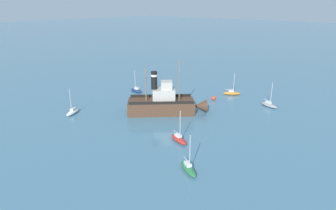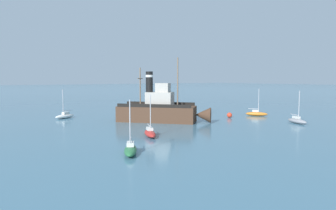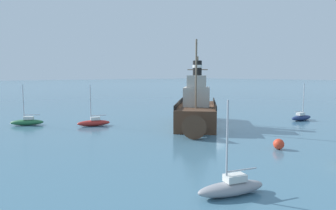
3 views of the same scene
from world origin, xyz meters
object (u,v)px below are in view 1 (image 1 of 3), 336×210
at_px(sailboat_orange, 232,93).
at_px(sailboat_red, 179,139).
at_px(old_tugboat, 164,103).
at_px(sailboat_white, 73,112).
at_px(sailboat_navy, 136,90).
at_px(mooring_buoy, 214,98).
at_px(sailboat_green, 188,168).
at_px(sailboat_grey, 269,105).

bearing_deg(sailboat_orange, sailboat_red, 13.26).
bearing_deg(old_tugboat, sailboat_white, -46.60).
xyz_separation_m(sailboat_orange, sailboat_white, (29.70, -15.73, 0.00)).
height_order(sailboat_navy, mooring_buoy, sailboat_navy).
height_order(old_tugboat, sailboat_red, old_tugboat).
height_order(sailboat_orange, sailboat_green, same).
distance_m(sailboat_green, mooring_buoy, 28.60).
distance_m(sailboat_green, sailboat_white, 27.90).
relative_size(old_tugboat, sailboat_green, 2.59).
relative_size(old_tugboat, mooring_buoy, 14.44).
xyz_separation_m(sailboat_green, mooring_buoy, (-25.44, -13.06, 0.01)).
relative_size(old_tugboat, sailboat_navy, 2.59).
xyz_separation_m(sailboat_orange, sailboat_red, (25.74, 6.07, 0.00)).
distance_m(sailboat_navy, sailboat_red, 26.98).
distance_m(sailboat_grey, sailboat_white, 37.27).
bearing_deg(sailboat_grey, sailboat_red, -8.20).
height_order(old_tugboat, sailboat_navy, old_tugboat).
relative_size(sailboat_navy, sailboat_white, 1.00).
distance_m(old_tugboat, sailboat_navy, 15.06).
bearing_deg(sailboat_orange, old_tugboat, -11.09).
relative_size(sailboat_white, mooring_buoy, 5.58).
distance_m(sailboat_grey, sailboat_red, 23.76).
distance_m(old_tugboat, sailboat_red, 12.32).
relative_size(sailboat_orange, sailboat_green, 1.00).
height_order(old_tugboat, mooring_buoy, old_tugboat).
height_order(sailboat_orange, sailboat_red, same).
height_order(sailboat_grey, sailboat_red, same).
bearing_deg(old_tugboat, sailboat_red, 51.92).
height_order(sailboat_navy, sailboat_red, same).
distance_m(sailboat_orange, sailboat_green, 33.54).
relative_size(sailboat_red, sailboat_white, 1.00).
distance_m(sailboat_orange, sailboat_navy, 21.38).
relative_size(sailboat_red, mooring_buoy, 5.58).
bearing_deg(sailboat_navy, sailboat_orange, 125.52).
bearing_deg(mooring_buoy, old_tugboat, -12.00).
bearing_deg(sailboat_green, sailboat_red, -132.45).
bearing_deg(sailboat_grey, sailboat_navy, -69.20).
bearing_deg(old_tugboat, mooring_buoy, 168.00).
height_order(sailboat_white, mooring_buoy, sailboat_white).
relative_size(old_tugboat, sailboat_white, 2.59).
bearing_deg(sailboat_green, sailboat_navy, -122.56).
bearing_deg(sailboat_grey, sailboat_orange, -103.22).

